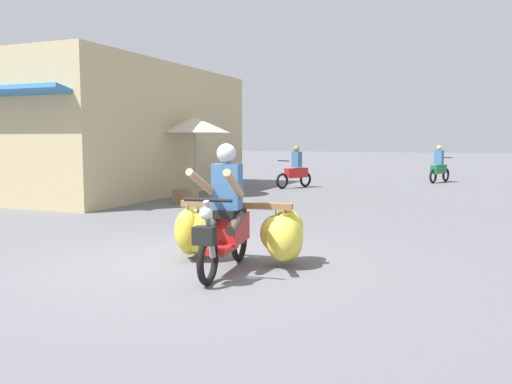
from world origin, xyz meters
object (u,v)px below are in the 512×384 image
motorbike_distant_ahead_left (439,167)px  motorbike_distant_ahead_right (296,171)px  market_umbrella_near_shop (195,125)px  motorbike_main_loaded (234,229)px  produce_crate (186,196)px

motorbike_distant_ahead_left → motorbike_distant_ahead_right: size_ratio=1.04×
market_umbrella_near_shop → motorbike_main_loaded: bearing=-57.7°
motorbike_distant_ahead_left → market_umbrella_near_shop: bearing=-129.2°
motorbike_distant_ahead_left → motorbike_distant_ahead_right: 5.93m
motorbike_distant_ahead_right → produce_crate: motorbike_distant_ahead_right is taller
motorbike_main_loaded → market_umbrella_near_shop: market_umbrella_near_shop is taller
motorbike_main_loaded → produce_crate: motorbike_main_loaded is taller
motorbike_main_loaded → motorbike_distant_ahead_left: size_ratio=1.22×
motorbike_distant_ahead_right → motorbike_distant_ahead_left: bearing=43.7°
motorbike_distant_ahead_left → produce_crate: bearing=-121.3°
motorbike_distant_ahead_left → motorbike_distant_ahead_right: (-4.29, -4.09, 0.00)m
motorbike_main_loaded → market_umbrella_near_shop: size_ratio=0.84×
produce_crate → motorbike_distant_ahead_left: bearing=58.7°
motorbike_main_loaded → market_umbrella_near_shop: (-4.55, 7.21, 1.56)m
motorbike_distant_ahead_left → produce_crate: (-5.57, -9.18, -0.39)m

